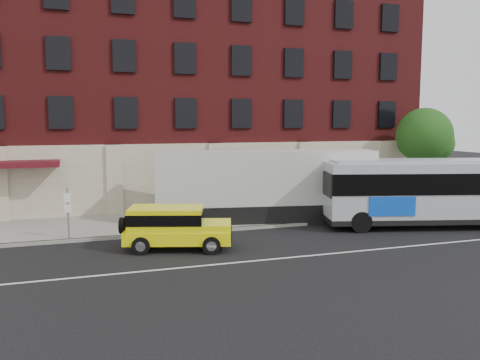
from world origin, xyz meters
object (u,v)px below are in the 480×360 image
object	(u,v)px
sign_pole	(68,210)
city_bus	(447,190)
street_tree	(425,138)
yellow_suv	(173,225)
shipping_container	(265,187)

from	to	relation	value
sign_pole	city_bus	distance (m)	18.91
street_tree	yellow_suv	bearing A→B (deg)	-160.93
street_tree	shipping_container	size ratio (longest dim) A/B	0.52
street_tree	city_bus	distance (m)	7.34
shipping_container	city_bus	bearing A→B (deg)	-24.67
city_bus	yellow_suv	xyz separation A→B (m)	(-14.42, -0.08, -0.89)
sign_pole	street_tree	xyz separation A→B (m)	(22.04, 3.34, 2.96)
yellow_suv	shipping_container	size ratio (longest dim) A/B	0.41
yellow_suv	city_bus	bearing A→B (deg)	0.33
shipping_container	street_tree	bearing A→B (deg)	9.97
sign_pole	street_tree	bearing A→B (deg)	8.61
street_tree	shipping_container	xyz separation A→B (m)	(-11.94, -2.10, -2.47)
street_tree	yellow_suv	distance (m)	19.08
street_tree	yellow_suv	xyz separation A→B (m)	(-17.75, -6.14, -3.36)
city_bus	shipping_container	bearing A→B (deg)	155.33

